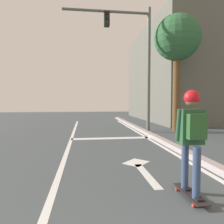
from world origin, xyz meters
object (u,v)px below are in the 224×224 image
skateboard (190,194)px  roadside_tree (177,40)px  traffic_signal_mast (132,49)px  skater (192,130)px

skateboard → roadside_tree: size_ratio=0.14×
skateboard → traffic_signal_mast: size_ratio=0.14×
traffic_signal_mast → skater: bearing=-95.5°
skateboard → skater: (-0.00, -0.02, 0.97)m
skateboard → skater: bearing=-90.4°
roadside_tree → skateboard: bearing=-112.8°
skateboard → roadside_tree: 8.47m
skateboard → traffic_signal_mast: (0.64, 6.70, 3.82)m
skateboard → roadside_tree: roadside_tree is taller
traffic_signal_mast → roadside_tree: traffic_signal_mast is taller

